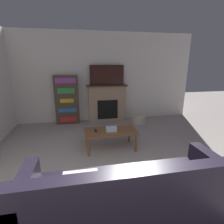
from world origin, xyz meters
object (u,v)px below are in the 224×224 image
(fireplace, at_px, (107,103))
(coffee_table, at_px, (111,133))
(couch, at_px, (129,197))
(storage_basket, at_px, (139,119))
(tv, at_px, (107,75))
(bookshelf, at_px, (67,100))

(fireplace, relative_size, coffee_table, 1.16)
(couch, relative_size, storage_basket, 5.57)
(fireplace, distance_m, tv, 0.86)
(tv, distance_m, storage_basket, 1.66)
(tv, height_order, couch, tv)
(bookshelf, bearing_deg, storage_basket, -11.27)
(fireplace, height_order, tv, tv)
(fireplace, distance_m, coffee_table, 1.98)
(fireplace, relative_size, storage_basket, 2.89)
(fireplace, distance_m, storage_basket, 1.12)
(storage_basket, bearing_deg, tv, 154.93)
(fireplace, xyz_separation_m, storage_basket, (0.92, -0.45, -0.45))
(coffee_table, distance_m, storage_basket, 1.92)
(tv, height_order, bookshelf, tv)
(tv, xyz_separation_m, couch, (-0.35, -3.69, -1.15))
(couch, distance_m, bookshelf, 3.82)
(couch, bearing_deg, storage_basket, 68.70)
(storage_basket, bearing_deg, coffee_table, -127.76)
(couch, bearing_deg, bookshelf, 103.26)
(fireplace, distance_m, couch, 3.74)
(fireplace, height_order, bookshelf, bookshelf)
(coffee_table, relative_size, storage_basket, 2.50)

